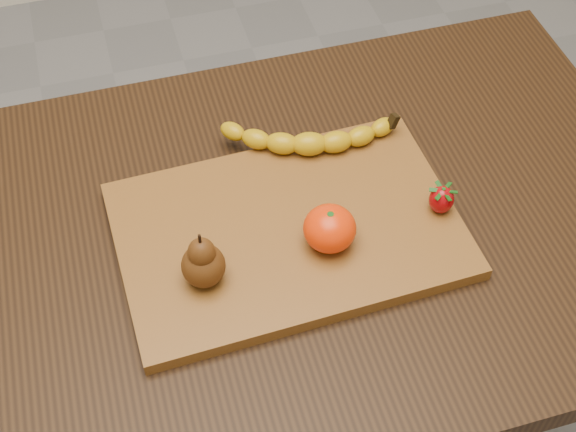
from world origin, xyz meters
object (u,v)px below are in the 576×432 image
object	(u,v)px
cutting_board	(288,230)
mandarin	(330,228)
pear	(202,258)
table	(314,263)

from	to	relation	value
cutting_board	mandarin	xyz separation A→B (m)	(0.04, -0.04, 0.04)
cutting_board	pear	bearing A→B (deg)	-158.64
table	cutting_board	world-z (taller)	cutting_board
pear	table	bearing A→B (deg)	21.70
table	pear	distance (m)	0.24
table	cutting_board	bearing A→B (deg)	-162.95
cutting_board	mandarin	distance (m)	0.07
cutting_board	mandarin	size ratio (longest dim) A/B	6.55
mandarin	cutting_board	bearing A→B (deg)	135.95
pear	mandarin	world-z (taller)	pear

